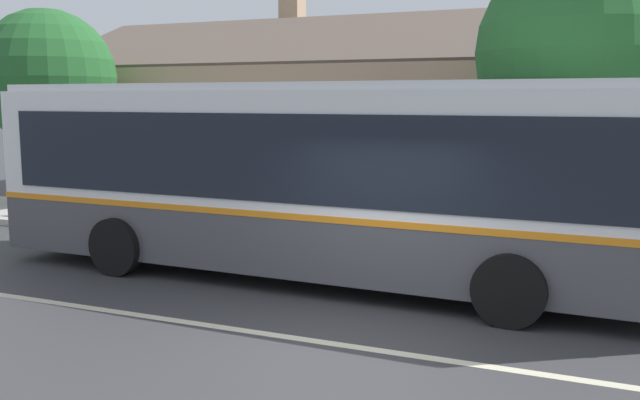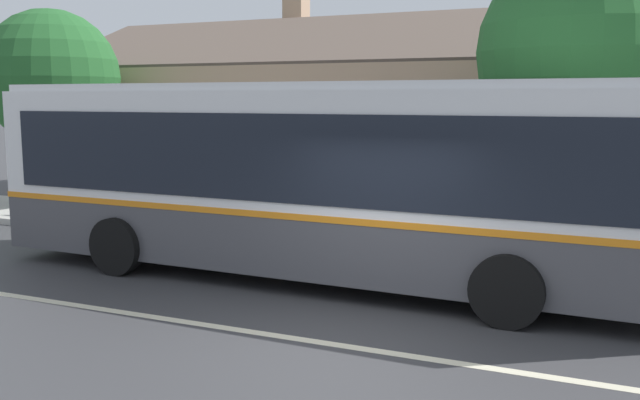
# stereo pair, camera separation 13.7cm
# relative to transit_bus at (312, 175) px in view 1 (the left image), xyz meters

# --- Properties ---
(ground_plane) EXTENTS (300.00, 300.00, 0.00)m
(ground_plane) POSITION_rel_transit_bus_xyz_m (1.69, -2.90, -1.75)
(ground_plane) COLOR #38383A
(sidewalk_far) EXTENTS (60.00, 3.00, 0.15)m
(sidewalk_far) POSITION_rel_transit_bus_xyz_m (1.69, 3.10, -1.68)
(sidewalk_far) COLOR #ADAAA3
(sidewalk_far) RESTS_ON ground
(lane_divider_stripe) EXTENTS (60.00, 0.16, 0.01)m
(lane_divider_stripe) POSITION_rel_transit_bus_xyz_m (1.69, -2.90, -1.75)
(lane_divider_stripe) COLOR beige
(lane_divider_stripe) RESTS_ON ground
(community_building) EXTENTS (27.41, 8.96, 6.63)m
(community_building) POSITION_rel_transit_bus_xyz_m (1.52, 10.54, 0.32)
(community_building) COLOR tan
(community_building) RESTS_ON ground
(transit_bus) EXTENTS (11.49, 2.98, 3.27)m
(transit_bus) POSITION_rel_transit_bus_xyz_m (0.00, 0.00, 0.00)
(transit_bus) COLOR #47474C
(transit_bus) RESTS_ON ground
(bench_by_building) EXTENTS (1.73, 0.51, 0.94)m
(bench_by_building) POSITION_rel_transit_bus_xyz_m (-7.78, 2.68, -1.18)
(bench_by_building) COLOR #4C4C4C
(bench_by_building) RESTS_ON sidewalk_far
(street_tree_primary) EXTENTS (3.84, 3.84, 5.80)m
(street_tree_primary) POSITION_rel_transit_bus_xyz_m (3.94, 3.80, 1.96)
(street_tree_primary) COLOR #4C3828
(street_tree_primary) RESTS_ON ground
(street_tree_secondary) EXTENTS (3.63, 3.63, 5.39)m
(street_tree_secondary) POSITION_rel_transit_bus_xyz_m (-9.51, 4.09, 1.68)
(street_tree_secondary) COLOR #4C3828
(street_tree_secondary) RESTS_ON ground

